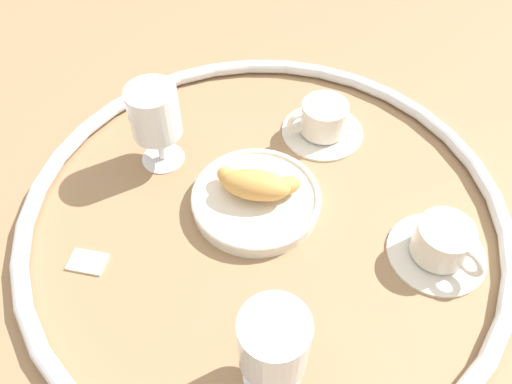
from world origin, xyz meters
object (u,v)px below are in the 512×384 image
(pastry_plate, at_px, (256,199))
(juice_glass_left, at_px, (274,345))
(coffee_cup_far, at_px, (323,121))
(croissant_large, at_px, (256,184))
(juice_glass_right, at_px, (154,115))
(coffee_cup_near, at_px, (442,245))
(sugar_packet, at_px, (87,261))

(pastry_plate, height_order, juice_glass_left, juice_glass_left)
(coffee_cup_far, height_order, juice_glass_left, juice_glass_left)
(croissant_large, xyz_separation_m, juice_glass_right, (-0.18, 0.01, 0.05))
(juice_glass_left, relative_size, juice_glass_right, 1.00)
(croissant_large, xyz_separation_m, juice_glass_left, (0.14, -0.22, 0.05))
(coffee_cup_near, xyz_separation_m, juice_glass_right, (-0.44, -0.04, 0.07))
(pastry_plate, bearing_deg, coffee_cup_far, 83.83)
(sugar_packet, bearing_deg, juice_glass_left, -20.42)
(croissant_large, bearing_deg, juice_glass_left, -56.61)
(pastry_plate, xyz_separation_m, juice_glass_right, (-0.18, 0.01, 0.08))
(juice_glass_left, distance_m, sugar_packet, 0.31)
(pastry_plate, relative_size, sugar_packet, 3.85)
(coffee_cup_far, distance_m, juice_glass_left, 0.43)
(pastry_plate, bearing_deg, coffee_cup_near, 9.96)
(sugar_packet, bearing_deg, juice_glass_right, 78.87)
(croissant_large, relative_size, coffee_cup_far, 0.95)
(coffee_cup_far, bearing_deg, coffee_cup_near, -30.47)
(coffee_cup_far, bearing_deg, sugar_packet, -113.80)
(sugar_packet, bearing_deg, coffee_cup_far, 48.24)
(croissant_large, height_order, sugar_packet, croissant_large)
(pastry_plate, xyz_separation_m, coffee_cup_far, (0.02, 0.19, 0.01))
(sugar_packet, bearing_deg, pastry_plate, 35.12)
(juice_glass_right, relative_size, sugar_packet, 2.80)
(croissant_large, relative_size, juice_glass_right, 0.93)
(pastry_plate, bearing_deg, croissant_large, 108.92)
(pastry_plate, bearing_deg, juice_glass_right, 177.32)
(coffee_cup_near, height_order, juice_glass_right, juice_glass_right)
(coffee_cup_far, distance_m, sugar_packet, 0.43)
(coffee_cup_far, xyz_separation_m, sugar_packet, (-0.17, -0.39, -0.02))
(pastry_plate, distance_m, juice_glass_right, 0.19)
(pastry_plate, xyz_separation_m, croissant_large, (-0.00, 0.00, 0.03))
(coffee_cup_near, xyz_separation_m, sugar_packet, (-0.41, -0.25, -0.02))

